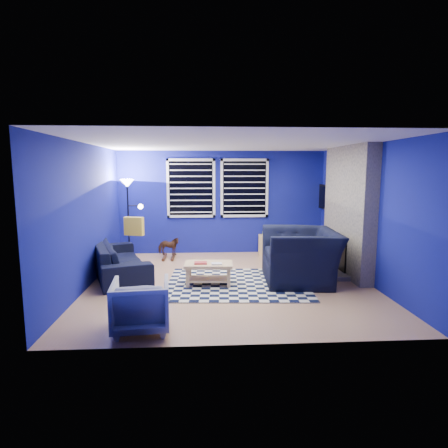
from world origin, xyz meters
name	(u,v)px	position (x,y,z in m)	size (l,w,h in m)	color
floor	(230,282)	(0.00, 0.00, 0.00)	(5.00, 5.00, 0.00)	tan
ceiling	(230,143)	(0.00, 0.00, 2.50)	(5.00, 5.00, 0.00)	white
wall_back	(222,202)	(0.00, 2.50, 1.25)	(5.00, 5.00, 0.00)	navy
wall_left	(87,215)	(-2.50, 0.00, 1.25)	(5.00, 5.00, 0.00)	navy
wall_right	(366,213)	(2.50, 0.00, 1.25)	(5.00, 5.00, 0.00)	navy
fireplace	(347,213)	(2.36, 0.50, 1.20)	(0.65, 2.00, 2.50)	gray
window_left	(191,188)	(-0.75, 2.46, 1.60)	(1.17, 0.06, 1.42)	black
window_right	(245,188)	(0.55, 2.46, 1.60)	(1.17, 0.06, 1.42)	black
tv	(327,197)	(2.45, 2.00, 1.40)	(0.07, 1.00, 0.58)	black
rug	(237,283)	(0.13, -0.13, 0.01)	(2.50, 2.00, 0.02)	black
sofa	(119,259)	(-2.10, 0.55, 0.32)	(0.87, 2.21, 0.65)	black
armchair_big	(301,256)	(1.31, -0.02, 0.48)	(1.28, 1.47, 0.95)	black
armchair_bent	(141,305)	(-1.29, -2.00, 0.33)	(0.71, 0.73, 0.66)	gray
rocking_horse	(168,246)	(-1.27, 1.93, 0.29)	(0.52, 0.24, 0.44)	#452816
coffee_table	(208,269)	(-0.39, -0.16, 0.29)	(0.87, 0.54, 0.42)	tan
cabinet	(270,244)	(1.16, 2.25, 0.25)	(0.60, 0.44, 0.55)	tan
floor_lamp	(128,194)	(-2.13, 1.84, 1.50)	(0.50, 0.31, 1.83)	black
throw_pillow	(134,226)	(-1.95, 1.39, 0.84)	(0.42, 0.12, 0.40)	gold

